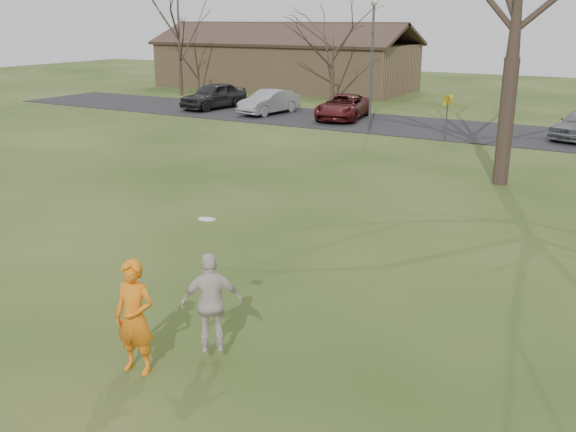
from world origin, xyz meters
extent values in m
plane|color=#1E380F|center=(0.00, 0.00, 0.00)|extent=(120.00, 120.00, 0.00)
cube|color=black|center=(0.00, 25.00, 0.02)|extent=(62.00, 6.50, 0.04)
imported|color=orange|center=(-0.31, -0.25, 0.94)|extent=(0.75, 0.55, 1.88)
imported|color=black|center=(-17.61, 25.28, 0.83)|extent=(2.52, 4.84, 1.57)
imported|color=gray|center=(-13.41, 25.01, 0.73)|extent=(2.06, 4.36, 1.38)
imported|color=#4F1215|center=(-8.81, 25.36, 0.71)|extent=(2.99, 5.13, 1.34)
imported|color=beige|center=(0.56, 0.59, 1.06)|extent=(1.03, 0.92, 1.67)
cylinder|color=white|center=(0.54, 0.57, 2.46)|extent=(0.27, 0.27, 0.07)
cube|color=#8C6D4C|center=(-20.00, 38.00, 1.75)|extent=(20.00, 8.00, 3.50)
cube|color=#33231C|center=(-20.00, 35.95, 4.25)|extent=(20.60, 4.40, 1.78)
cube|color=#33231C|center=(-20.00, 40.05, 4.25)|extent=(20.60, 4.40, 1.78)
cube|color=#38281E|center=(-20.00, 38.00, 4.95)|extent=(20.60, 0.45, 0.20)
cylinder|color=#47474C|center=(-6.00, 22.50, 3.00)|extent=(0.12, 0.12, 6.00)
sphere|color=beige|center=(-6.00, 22.50, 6.10)|extent=(0.34, 0.34, 0.34)
cylinder|color=#47474C|center=(-2.00, 22.00, 1.00)|extent=(0.06, 0.06, 2.00)
cube|color=yellow|center=(-2.00, 22.00, 1.85)|extent=(0.35, 0.35, 0.45)
camera|label=1|loc=(6.26, -6.84, 5.40)|focal=39.68mm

